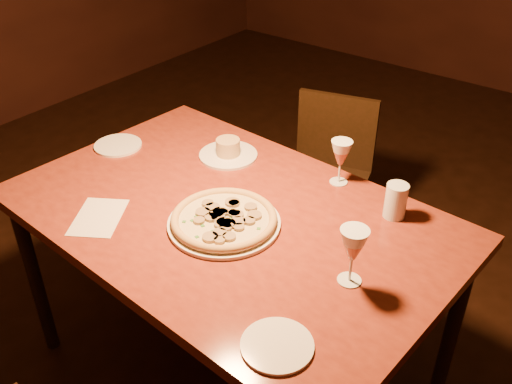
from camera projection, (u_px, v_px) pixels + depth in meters
The scene contains 10 objects.
dining_table at pixel (229, 229), 1.91m from camera, with size 1.52×1.03×0.78m.
chair_far at pixel (327, 171), 2.74m from camera, with size 0.47×0.47×0.80m.
pizza_plate at pixel (224, 220), 1.80m from camera, with size 0.36×0.36×0.04m.
ramekin_saucer at pixel (228, 151), 2.17m from camera, with size 0.22×0.22×0.07m.
wine_glass_far at pixel (340, 162), 1.98m from camera, with size 0.07×0.07×0.16m, color #B4624B, non-canonical shape.
wine_glass_right at pixel (352, 256), 1.54m from camera, with size 0.08×0.08×0.18m, color #B4624B, non-canonical shape.
water_tumbler at pixel (396, 201), 1.82m from camera, with size 0.07×0.07×0.12m, color silver.
side_plate_left at pixel (118, 145), 2.24m from camera, with size 0.19×0.19×0.01m, color silver.
side_plate_near at pixel (277, 345), 1.39m from camera, with size 0.18×0.18×0.01m, color silver.
menu_card at pixel (98, 217), 1.85m from camera, with size 0.15×0.21×0.00m, color silver.
Camera 1 is at (0.76, -1.20, 1.86)m, focal length 40.00 mm.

